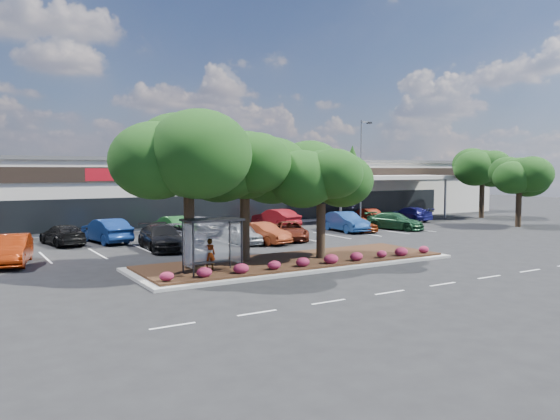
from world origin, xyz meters
TOP-DOWN VIEW (x-y plane):
  - ground at (0.00, 0.00)m, footprint 160.00×160.00m
  - retail_store at (0.06, 33.91)m, footprint 80.40×25.20m
  - landscape_island at (-2.00, 4.00)m, footprint 18.00×6.00m
  - lane_markings at (-0.14, 10.42)m, footprint 33.12×20.06m
  - shrub_row at (-2.00, 1.90)m, footprint 17.00×0.80m
  - bus_shelter at (-7.50, 2.95)m, footprint 2.75×1.55m
  - island_tree_west at (-8.00, 4.50)m, footprint 7.20×7.20m
  - island_tree_mid at (-4.50, 5.20)m, footprint 6.60×6.60m
  - island_tree_east at (-0.50, 3.70)m, footprint 5.80×5.80m
  - tree_east_near at (26.00, 10.00)m, footprint 5.60×5.60m
  - tree_east_far at (31.00, 18.00)m, footprint 6.40×6.40m
  - conifer_north_east at (34.00, 44.00)m, footprint 3.96×3.96m
  - person_waiting at (-7.36, 3.49)m, footprint 0.67×0.57m
  - light_pole at (15.02, 18.88)m, footprint 1.43×0.67m
  - car_0 at (-15.47, 11.67)m, footprint 2.81×5.29m
  - car_1 at (-6.52, 12.98)m, footprint 2.71×5.73m
  - car_2 at (-4.87, 14.91)m, footprint 3.18×5.48m
  - car_3 at (-0.77, 12.76)m, footprint 2.02×4.35m
  - car_4 at (0.54, 12.16)m, footprint 2.53×4.73m
  - car_5 at (3.19, 12.79)m, footprint 4.07×5.40m
  - car_6 at (10.11, 15.06)m, footprint 2.18×5.16m
  - car_7 at (10.98, 14.39)m, footprint 1.70×3.93m
  - car_8 at (14.79, 14.07)m, footprint 3.72×5.49m
  - car_9 at (-11.65, 18.63)m, footprint 2.73×5.11m
  - car_10 at (-8.78, 18.30)m, footprint 2.66×5.46m
  - car_11 at (-3.54, 19.25)m, footprint 2.08×5.03m
  - car_12 at (-1.89, 19.32)m, footprint 4.20×6.03m
  - car_13 at (6.69, 20.75)m, footprint 2.55×5.33m
  - car_16 at (17.61, 21.24)m, footprint 1.94×4.19m
  - car_17 at (21.37, 19.12)m, footprint 2.68×5.22m

SIDE VIEW (x-z plane):
  - ground at x=0.00m, z-range 0.00..0.00m
  - lane_markings at x=-0.14m, z-range 0.00..0.01m
  - landscape_island at x=-2.00m, z-range -0.01..0.25m
  - shrub_row at x=-2.00m, z-range 0.26..0.76m
  - car_7 at x=10.98m, z-range 0.00..1.32m
  - car_16 at x=17.61m, z-range 0.00..1.33m
  - car_5 at x=3.19m, z-range 0.00..1.36m
  - car_9 at x=-11.65m, z-range 0.00..1.41m
  - car_2 at x=-4.87m, z-range 0.00..1.44m
  - car_3 at x=-0.77m, z-range 0.00..1.44m
  - car_17 at x=21.37m, z-range 0.00..1.45m
  - car_8 at x=14.79m, z-range 0.00..1.48m
  - car_4 at x=0.54m, z-range 0.00..1.48m
  - car_12 at x=-1.89m, z-range 0.00..1.53m
  - car_1 at x=-6.52m, z-range 0.00..1.62m
  - car_11 at x=-3.54m, z-range 0.00..1.62m
  - car_0 at x=-15.47m, z-range 0.00..1.66m
  - car_6 at x=10.11m, z-range 0.00..1.66m
  - car_13 at x=6.69m, z-range 0.00..1.68m
  - car_10 at x=-8.78m, z-range 0.00..1.72m
  - person_waiting at x=-7.36m, z-range 0.26..1.82m
  - bus_shelter at x=-7.50m, z-range 1.01..3.60m
  - retail_store at x=0.06m, z-range 0.03..6.28m
  - tree_east_near at x=26.00m, z-range 0.00..6.51m
  - island_tree_east at x=-0.50m, z-range 0.26..6.76m
  - tree_east_far at x=31.00m, z-range 0.00..7.62m
  - island_tree_mid at x=-4.50m, z-range 0.26..7.58m
  - island_tree_west at x=-8.00m, z-range 0.26..8.15m
  - light_pole at x=15.02m, z-range -0.56..9.26m
  - conifer_north_east at x=34.00m, z-range 0.00..9.00m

